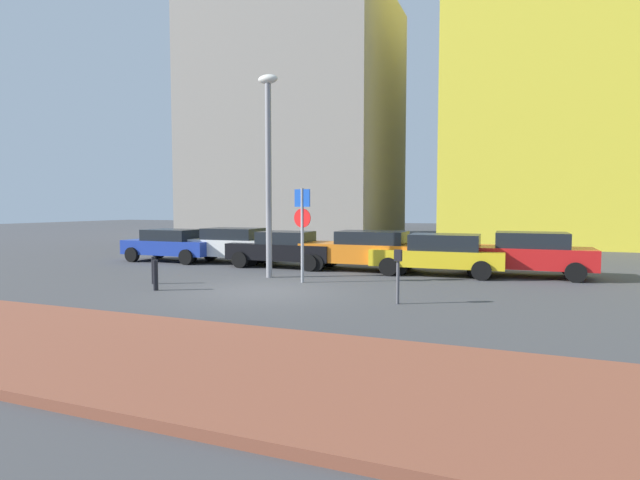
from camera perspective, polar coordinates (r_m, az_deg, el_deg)
ground_plane at (r=14.32m, az=-6.53°, el=-5.84°), size 120.00×120.00×0.00m
sidewalk_brick at (r=9.41m, az=-25.13°, el=-10.87°), size 40.00×4.11×0.14m
parked_car_blue at (r=22.86m, az=-16.54°, el=-0.47°), size 4.18×1.95×1.40m
parked_car_white at (r=21.74m, az=-10.08°, el=-0.48°), size 4.37×2.12×1.48m
parked_car_black at (r=19.90m, az=-4.13°, el=-0.97°), size 4.32×2.02×1.42m
parked_car_orange at (r=18.85m, az=5.14°, el=-1.07°), size 4.59×2.10×1.49m
parked_car_yellow at (r=18.00m, az=13.41°, el=-1.51°), size 4.55×1.98×1.44m
parked_car_red at (r=18.49m, az=22.40°, el=-1.42°), size 4.43×2.05×1.53m
parking_sign_post at (r=15.71m, az=-2.03°, el=1.90°), size 0.60×0.12×2.97m
parking_meter at (r=12.45m, az=8.87°, el=-3.26°), size 0.18×0.14×1.34m
street_lamp at (r=17.01m, az=-5.89°, el=9.19°), size 0.70×0.36×6.76m
traffic_bollard_near at (r=16.40m, az=-18.44°, el=-3.28°), size 0.12×0.12×0.85m
traffic_bollard_mid at (r=15.09m, az=-18.22°, el=-3.83°), size 0.14×0.14×0.88m
building_colorful_midrise at (r=39.38m, az=27.80°, el=20.34°), size 16.35×14.57×27.76m
building_under_construction at (r=39.48m, az=-2.54°, el=13.35°), size 14.18×12.11×17.87m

